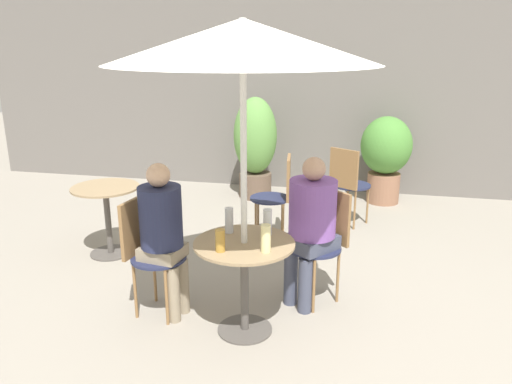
{
  "coord_description": "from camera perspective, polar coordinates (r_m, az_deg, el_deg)",
  "views": [
    {
      "loc": [
        0.61,
        -3.09,
        2.06
      ],
      "look_at": [
        -0.14,
        0.47,
        0.95
      ],
      "focal_mm": 35.0,
      "sensor_mm": 36.0,
      "label": 1
    }
  ],
  "objects": [
    {
      "name": "beer_glass_3",
      "position": [
        3.61,
        1.32,
        -3.45
      ],
      "size": [
        0.06,
        0.06,
        0.19
      ],
      "color": "silver",
      "rests_on": "cafe_table_near"
    },
    {
      "name": "umbrella",
      "position": [
        3.24,
        -1.52,
        16.74
      ],
      "size": [
        1.75,
        1.75,
        2.19
      ],
      "color": "silver",
      "rests_on": "ground_plane"
    },
    {
      "name": "potted_plant_0",
      "position": [
        6.7,
        -0.08,
        5.54
      ],
      "size": [
        0.58,
        0.58,
        1.36
      ],
      "color": "brown",
      "rests_on": "ground_plane"
    },
    {
      "name": "bistro_chair_0",
      "position": [
        4.08,
        7.73,
        -4.86
      ],
      "size": [
        0.48,
        0.49,
        0.92
      ],
      "rotation": [
        0.0,
        0.0,
        -0.68
      ],
      "color": "#232847",
      "rests_on": "ground_plane"
    },
    {
      "name": "seated_person_0",
      "position": [
        3.91,
        6.27,
        -3.14
      ],
      "size": [
        0.47,
        0.47,
        1.22
      ],
      "rotation": [
        0.0,
        0.0,
        -0.68
      ],
      "color": "#42475B",
      "rests_on": "ground_plane"
    },
    {
      "name": "bistro_chair_1",
      "position": [
        3.93,
        -12.35,
        -5.96
      ],
      "size": [
        0.44,
        0.42,
        0.92
      ],
      "rotation": [
        0.0,
        0.0,
        1.41
      ],
      "color": "#232847",
      "rests_on": "ground_plane"
    },
    {
      "name": "beer_glass_1",
      "position": [
        3.35,
        -4.12,
        -5.56
      ],
      "size": [
        0.07,
        0.07,
        0.15
      ],
      "color": "#B28433",
      "rests_on": "cafe_table_near"
    },
    {
      "name": "potted_plant_1",
      "position": [
        6.7,
        14.61,
        4.34
      ],
      "size": [
        0.66,
        0.66,
        1.14
      ],
      "color": "#93664C",
      "rests_on": "ground_plane"
    },
    {
      "name": "bistro_chair_2",
      "position": [
        5.22,
        2.67,
        0.19
      ],
      "size": [
        0.44,
        0.42,
        0.92
      ],
      "rotation": [
        0.0,
        0.0,
        4.83
      ],
      "color": "#232847",
      "rests_on": "ground_plane"
    },
    {
      "name": "ground_plane",
      "position": [
        3.76,
        0.66,
        -16.27
      ],
      "size": [
        20.0,
        20.0,
        0.0
      ],
      "primitive_type": "plane",
      "color": "gray"
    },
    {
      "name": "bistro_chair_3",
      "position": [
        5.73,
        10.45,
        1.44
      ],
      "size": [
        0.47,
        0.48,
        0.92
      ],
      "rotation": [
        0.0,
        0.0,
        2.6
      ],
      "color": "#232847",
      "rests_on": "ground_plane"
    },
    {
      "name": "cafe_table_far",
      "position": [
        5.1,
        -16.69,
        -1.54
      ],
      "size": [
        0.65,
        0.65,
        0.7
      ],
      "color": "#514C47",
      "rests_on": "ground_plane"
    },
    {
      "name": "storefront_wall",
      "position": [
        7.04,
        7.08,
        12.23
      ],
      "size": [
        10.0,
        0.06,
        3.0
      ],
      "color": "slate",
      "rests_on": "ground_plane"
    },
    {
      "name": "seated_person_1",
      "position": [
        3.79,
        -10.59,
        -3.92
      ],
      "size": [
        0.35,
        0.32,
        1.21
      ],
      "rotation": [
        0.0,
        0.0,
        1.41
      ],
      "color": "gray",
      "rests_on": "ground_plane"
    },
    {
      "name": "beer_glass_0",
      "position": [
        3.66,
        -3.09,
        -3.24
      ],
      "size": [
        0.06,
        0.06,
        0.19
      ],
      "color": "silver",
      "rests_on": "cafe_table_near"
    },
    {
      "name": "beer_glass_2",
      "position": [
        3.33,
        1.12,
        -5.33
      ],
      "size": [
        0.07,
        0.07,
        0.19
      ],
      "color": "beige",
      "rests_on": "cafe_table_near"
    },
    {
      "name": "cafe_table_near",
      "position": [
        3.59,
        -1.34,
        -8.35
      ],
      "size": [
        0.72,
        0.72,
        0.7
      ],
      "color": "#514C47",
      "rests_on": "ground_plane"
    }
  ]
}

